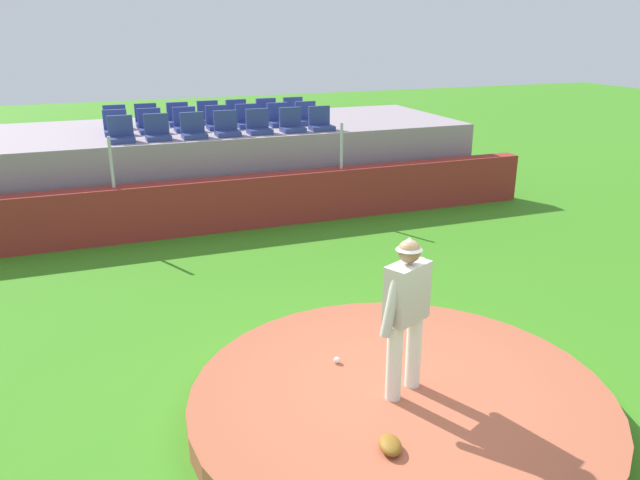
# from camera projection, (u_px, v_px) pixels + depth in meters

# --- Properties ---
(ground_plane) EXTENTS (60.00, 60.00, 0.00)m
(ground_plane) POSITION_uv_depth(u_px,v_px,m) (399.00, 413.00, 6.59)
(ground_plane) COLOR #39821C
(pitchers_mound) EXTENTS (4.39, 4.39, 0.26)m
(pitchers_mound) POSITION_uv_depth(u_px,v_px,m) (400.00, 402.00, 6.55)
(pitchers_mound) COLOR #A8553A
(pitchers_mound) RESTS_ON ground_plane
(pitcher) EXTENTS (0.71, 0.43, 1.69)m
(pitcher) POSITION_uv_depth(u_px,v_px,m) (407.00, 305.00, 6.19)
(pitcher) COLOR white
(pitcher) RESTS_ON pitchers_mound
(baseball) EXTENTS (0.07, 0.07, 0.07)m
(baseball) POSITION_uv_depth(u_px,v_px,m) (337.00, 360.00, 7.04)
(baseball) COLOR white
(baseball) RESTS_ON pitchers_mound
(fielding_glove) EXTENTS (0.27, 0.34, 0.11)m
(fielding_glove) POSITION_uv_depth(u_px,v_px,m) (390.00, 445.00, 5.59)
(fielding_glove) COLOR brown
(fielding_glove) RESTS_ON pitchers_mound
(brick_barrier) EXTENTS (12.80, 0.40, 1.03)m
(brick_barrier) POSITION_uv_depth(u_px,v_px,m) (241.00, 203.00, 12.38)
(brick_barrier) COLOR maroon
(brick_barrier) RESTS_ON ground_plane
(fence_post_left) EXTENTS (0.06, 0.06, 0.94)m
(fence_post_left) POSITION_uv_depth(u_px,v_px,m) (111.00, 162.00, 11.27)
(fence_post_left) COLOR silver
(fence_post_left) RESTS_ON brick_barrier
(fence_post_right) EXTENTS (0.06, 0.06, 0.94)m
(fence_post_right) POSITION_uv_depth(u_px,v_px,m) (342.00, 146.00, 12.77)
(fence_post_right) COLOR silver
(fence_post_right) RESTS_ON brick_barrier
(bleacher_platform) EXTENTS (11.30, 3.88, 1.68)m
(bleacher_platform) POSITION_uv_depth(u_px,v_px,m) (215.00, 162.00, 14.47)
(bleacher_platform) COLOR gray
(bleacher_platform) RESTS_ON ground_plane
(stadium_chair_0) EXTENTS (0.48, 0.44, 0.50)m
(stadium_chair_0) POSITION_uv_depth(u_px,v_px,m) (121.00, 134.00, 12.21)
(stadium_chair_0) COLOR navy
(stadium_chair_0) RESTS_ON bleacher_platform
(stadium_chair_1) EXTENTS (0.48, 0.44, 0.50)m
(stadium_chair_1) POSITION_uv_depth(u_px,v_px,m) (158.00, 132.00, 12.45)
(stadium_chair_1) COLOR navy
(stadium_chair_1) RESTS_ON bleacher_platform
(stadium_chair_2) EXTENTS (0.48, 0.44, 0.50)m
(stadium_chair_2) POSITION_uv_depth(u_px,v_px,m) (193.00, 130.00, 12.65)
(stadium_chair_2) COLOR navy
(stadium_chair_2) RESTS_ON bleacher_platform
(stadium_chair_3) EXTENTS (0.48, 0.44, 0.50)m
(stadium_chair_3) POSITION_uv_depth(u_px,v_px,m) (227.00, 128.00, 12.90)
(stadium_chair_3) COLOR navy
(stadium_chair_3) RESTS_ON bleacher_platform
(stadium_chair_4) EXTENTS (0.48, 0.44, 0.50)m
(stadium_chair_4) POSITION_uv_depth(u_px,v_px,m) (259.00, 126.00, 13.15)
(stadium_chair_4) COLOR navy
(stadium_chair_4) RESTS_ON bleacher_platform
(stadium_chair_5) EXTENTS (0.48, 0.44, 0.50)m
(stadium_chair_5) POSITION_uv_depth(u_px,v_px,m) (292.00, 124.00, 13.37)
(stadium_chair_5) COLOR navy
(stadium_chair_5) RESTS_ON bleacher_platform
(stadium_chair_6) EXTENTS (0.48, 0.44, 0.50)m
(stadium_chair_6) POSITION_uv_depth(u_px,v_px,m) (321.00, 123.00, 13.58)
(stadium_chair_6) COLOR navy
(stadium_chair_6) RESTS_ON bleacher_platform
(stadium_chair_7) EXTENTS (0.48, 0.44, 0.50)m
(stadium_chair_7) POSITION_uv_depth(u_px,v_px,m) (116.00, 127.00, 13.01)
(stadium_chair_7) COLOR navy
(stadium_chair_7) RESTS_ON bleacher_platform
(stadium_chair_8) EXTENTS (0.48, 0.44, 0.50)m
(stadium_chair_8) POSITION_uv_depth(u_px,v_px,m) (150.00, 125.00, 13.23)
(stadium_chair_8) COLOR navy
(stadium_chair_8) RESTS_ON bleacher_platform
(stadium_chair_9) EXTENTS (0.48, 0.44, 0.50)m
(stadium_chair_9) POSITION_uv_depth(u_px,v_px,m) (185.00, 124.00, 13.45)
(stadium_chair_9) COLOR navy
(stadium_chair_9) RESTS_ON bleacher_platform
(stadium_chair_10) EXTENTS (0.48, 0.44, 0.50)m
(stadium_chair_10) POSITION_uv_depth(u_px,v_px,m) (218.00, 122.00, 13.70)
(stadium_chair_10) COLOR navy
(stadium_chair_10) RESTS_ON bleacher_platform
(stadium_chair_11) EXTENTS (0.48, 0.44, 0.50)m
(stadium_chair_11) POSITION_uv_depth(u_px,v_px,m) (247.00, 120.00, 13.93)
(stadium_chair_11) COLOR navy
(stadium_chair_11) RESTS_ON bleacher_platform
(stadium_chair_12) EXTENTS (0.48, 0.44, 0.50)m
(stadium_chair_12) POSITION_uv_depth(u_px,v_px,m) (279.00, 119.00, 14.14)
(stadium_chair_12) COLOR navy
(stadium_chair_12) RESTS_ON bleacher_platform
(stadium_chair_13) EXTENTS (0.48, 0.44, 0.50)m
(stadium_chair_13) POSITION_uv_depth(u_px,v_px,m) (307.00, 117.00, 14.38)
(stadium_chair_13) COLOR navy
(stadium_chair_13) RESTS_ON bleacher_platform
(stadium_chair_14) EXTENTS (0.48, 0.44, 0.50)m
(stadium_chair_14) POSITION_uv_depth(u_px,v_px,m) (116.00, 121.00, 13.77)
(stadium_chair_14) COLOR navy
(stadium_chair_14) RESTS_ON bleacher_platform
(stadium_chair_15) EXTENTS (0.48, 0.44, 0.50)m
(stadium_chair_15) POSITION_uv_depth(u_px,v_px,m) (147.00, 119.00, 14.02)
(stadium_chair_15) COLOR navy
(stadium_chair_15) RESTS_ON bleacher_platform
(stadium_chair_16) EXTENTS (0.48, 0.44, 0.50)m
(stadium_chair_16) POSITION_uv_depth(u_px,v_px,m) (179.00, 118.00, 14.23)
(stadium_chair_16) COLOR navy
(stadium_chair_16) RESTS_ON bleacher_platform
(stadium_chair_17) EXTENTS (0.48, 0.44, 0.50)m
(stadium_chair_17) POSITION_uv_depth(u_px,v_px,m) (209.00, 116.00, 14.51)
(stadium_chair_17) COLOR navy
(stadium_chair_17) RESTS_ON bleacher_platform
(stadium_chair_18) EXTENTS (0.48, 0.44, 0.50)m
(stadium_chair_18) POSITION_uv_depth(u_px,v_px,m) (237.00, 115.00, 14.74)
(stadium_chair_18) COLOR navy
(stadium_chair_18) RESTS_ON bleacher_platform
(stadium_chair_19) EXTENTS (0.48, 0.44, 0.50)m
(stadium_chair_19) POSITION_uv_depth(u_px,v_px,m) (267.00, 113.00, 14.97)
(stadium_chair_19) COLOR navy
(stadium_chair_19) RESTS_ON bleacher_platform
(stadium_chair_20) EXTENTS (0.48, 0.44, 0.50)m
(stadium_chair_20) POSITION_uv_depth(u_px,v_px,m) (294.00, 112.00, 15.20)
(stadium_chair_20) COLOR navy
(stadium_chair_20) RESTS_ON bleacher_platform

